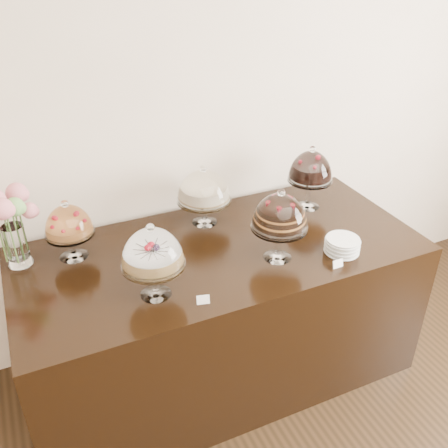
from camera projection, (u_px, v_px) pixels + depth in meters
name	position (u px, v px, depth m)	size (l,w,h in m)	color
wall_back	(216.00, 107.00, 2.91)	(5.00, 0.04, 3.00)	beige
display_counter	(221.00, 312.00, 2.93)	(2.20, 1.00, 0.90)	black
cake_stand_sugar_sponge	(152.00, 252.00, 2.24)	(0.30, 0.30, 0.39)	white
cake_stand_choco_layer	(280.00, 214.00, 2.50)	(0.29, 0.29, 0.40)	white
cake_stand_cheesecake	(204.00, 189.00, 2.83)	(0.32, 0.32, 0.36)	white
cake_stand_dark_choco	(311.00, 169.00, 2.99)	(0.27, 0.27, 0.40)	white
cake_stand_fruit_tart	(68.00, 224.00, 2.54)	(0.25, 0.25, 0.33)	white
flower_vase	(8.00, 218.00, 2.44)	(0.31, 0.34, 0.44)	white
plate_stack	(342.00, 245.00, 2.65)	(0.18, 0.18, 0.08)	silver
price_card_left	(203.00, 300.00, 2.29)	(0.06, 0.01, 0.04)	white
price_card_right	(338.00, 264.00, 2.54)	(0.06, 0.01, 0.04)	white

